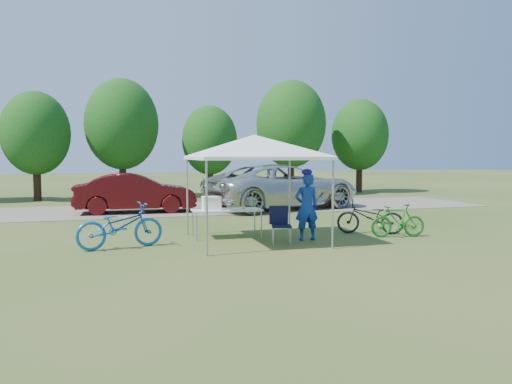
% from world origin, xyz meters
% --- Properties ---
extents(ground, '(100.00, 100.00, 0.00)m').
position_xyz_m(ground, '(0.00, 0.00, 0.00)').
color(ground, '#2D5119').
rests_on(ground, ground).
extents(gravel_strip, '(24.00, 5.00, 0.02)m').
position_xyz_m(gravel_strip, '(0.00, 8.00, 0.01)').
color(gravel_strip, gray).
rests_on(gravel_strip, ground).
extents(canopy, '(4.53, 4.53, 3.00)m').
position_xyz_m(canopy, '(0.00, 0.00, 2.65)').
color(canopy, '#A5A5AA').
rests_on(canopy, ground).
extents(treeline, '(24.89, 4.28, 6.30)m').
position_xyz_m(treeline, '(-0.29, 14.05, 3.53)').
color(treeline, '#382314').
rests_on(treeline, ground).
extents(folding_table, '(1.85, 0.77, 0.76)m').
position_xyz_m(folding_table, '(-0.54, 0.80, 0.72)').
color(folding_table, white).
rests_on(folding_table, ground).
extents(folding_chair, '(0.58, 0.60, 0.94)m').
position_xyz_m(folding_chair, '(0.56, -0.42, 0.55)').
color(folding_chair, black).
rests_on(folding_chair, ground).
extents(cooler, '(0.49, 0.34, 0.36)m').
position_xyz_m(cooler, '(-0.96, 0.80, 0.94)').
color(cooler, white).
rests_on(cooler, folding_table).
extents(ice_cream_cup, '(0.07, 0.07, 0.06)m').
position_xyz_m(ice_cream_cup, '(-0.09, 0.75, 0.79)').
color(ice_cream_cup, gold).
rests_on(ice_cream_cup, folding_table).
extents(cyclist, '(0.65, 0.44, 1.74)m').
position_xyz_m(cyclist, '(1.35, -0.21, 0.87)').
color(cyclist, navy).
rests_on(cyclist, ground).
extents(bike_blue, '(2.16, 1.20, 1.08)m').
position_xyz_m(bike_blue, '(-3.32, -0.04, 0.54)').
color(bike_blue, blue).
rests_on(bike_blue, ground).
extents(bike_green, '(1.54, 0.66, 0.89)m').
position_xyz_m(bike_green, '(3.91, -0.43, 0.45)').
color(bike_green, '#1A761B').
rests_on(bike_green, ground).
extents(bike_dark, '(1.93, 1.36, 0.96)m').
position_xyz_m(bike_dark, '(3.46, 0.26, 0.48)').
color(bike_dark, black).
rests_on(bike_dark, ground).
extents(minivan, '(7.07, 4.59, 1.81)m').
position_xyz_m(minivan, '(3.24, 7.14, 0.93)').
color(minivan, silver).
rests_on(minivan, gravel_strip).
extents(sedan, '(4.54, 1.67, 1.49)m').
position_xyz_m(sedan, '(-2.67, 7.29, 0.76)').
color(sedan, '#4E0D10').
rests_on(sedan, gravel_strip).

